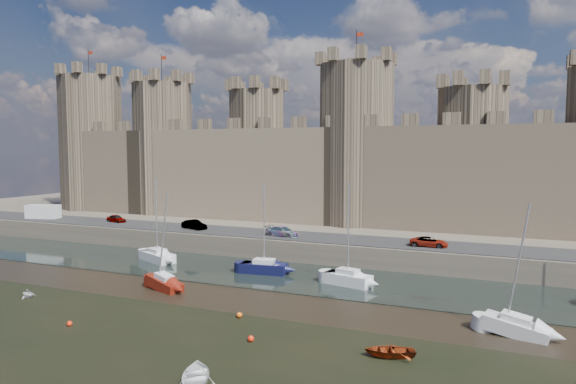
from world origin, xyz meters
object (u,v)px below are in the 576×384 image
object	(u,v)px
sailboat_4	(164,282)
van	(43,212)
sailboat_2	(348,278)
car_0	(116,219)
car_3	(429,242)
sailboat_1	(264,267)
sailboat_5	(516,326)
sailboat_0	(157,256)
car_2	(282,231)
car_1	(194,225)

from	to	relation	value
sailboat_4	van	bearing A→B (deg)	171.60
van	sailboat_2	distance (m)	53.76
car_0	car_3	xyz separation A→B (m)	(45.54, -1.64, -0.02)
car_0	sailboat_1	size ratio (longest dim) A/B	0.35
sailboat_2	sailboat_4	size ratio (longest dim) A/B	1.05
sailboat_1	sailboat_5	world-z (taller)	sailboat_1
van	sailboat_5	bearing A→B (deg)	-29.90
sailboat_1	sailboat_2	bearing A→B (deg)	-13.42
van	car_0	bearing A→B (deg)	-9.12
car_3	sailboat_4	distance (m)	28.91
sailboat_0	sailboat_4	xyz separation A→B (m)	(8.19, -9.73, -0.06)
car_2	car_0	bearing A→B (deg)	95.42
car_0	sailboat_1	bearing A→B (deg)	-94.27
car_1	sailboat_0	xyz separation A→B (m)	(0.82, -9.19, -2.39)
sailboat_1	car_2	bearing A→B (deg)	94.37
sailboat_0	sailboat_5	size ratio (longest dim) A/B	1.01
car_0	sailboat_2	bearing A→B (deg)	-91.12
car_0	van	world-z (taller)	van
car_2	van	bearing A→B (deg)	98.18
sailboat_2	van	bearing A→B (deg)	-178.04
car_0	car_1	xyz separation A→B (m)	(14.41, -1.18, 0.06)
car_3	sailboat_0	distance (m)	31.63
car_0	car_2	distance (m)	27.76
van	sailboat_1	bearing A→B (deg)	-26.69
car_1	car_2	world-z (taller)	car_1
sailboat_0	sailboat_1	xyz separation A→B (m)	(14.28, -0.35, 0.01)
sailboat_0	sailboat_2	distance (m)	23.98
sailboat_0	sailboat_2	bearing A→B (deg)	20.50
van	sailboat_2	xyz separation A→B (m)	(52.62, -10.64, -2.79)
sailboat_4	car_0	bearing A→B (deg)	158.10
car_1	car_2	distance (m)	13.31
car_2	sailboat_2	size ratio (longest dim) A/B	0.44
car_0	sailboat_2	distance (m)	40.98
sailboat_0	car_1	bearing A→B (deg)	119.10
car_0	car_3	distance (m)	45.57
car_3	sailboat_4	bearing A→B (deg)	128.14
sailboat_0	sailboat_5	world-z (taller)	sailboat_0
car_2	sailboat_1	size ratio (longest dim) A/B	0.45
car_1	car_3	size ratio (longest dim) A/B	0.96
car_0	sailboat_5	size ratio (longest dim) A/B	0.36
van	sailboat_4	world-z (taller)	sailboat_4
car_2	sailboat_0	bearing A→B (deg)	133.79
car_1	car_3	xyz separation A→B (m)	(31.13, -0.46, -0.08)
sailboat_1	sailboat_2	size ratio (longest dim) A/B	0.98
sailboat_0	car_0	bearing A→B (deg)	169.75
car_3	sailboat_2	bearing A→B (deg)	146.28
car_0	sailboat_0	world-z (taller)	sailboat_0
car_0	sailboat_5	bearing A→B (deg)	-94.77
sailboat_4	sailboat_1	bearing A→B (deg)	75.78
car_1	sailboat_0	distance (m)	9.53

